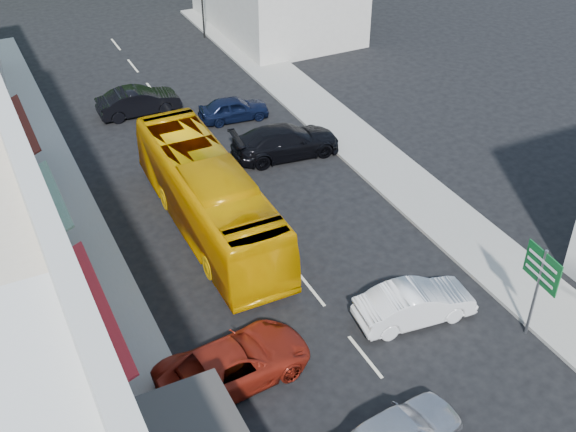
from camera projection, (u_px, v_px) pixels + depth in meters
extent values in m
plane|color=black|center=(365.00, 357.00, 24.99)|extent=(120.00, 120.00, 0.00)
cube|color=gray|center=(81.00, 255.00, 29.54)|extent=(3.00, 52.00, 0.15)
cube|color=gray|center=(389.00, 170.00, 35.02)|extent=(3.00, 52.00, 0.15)
cube|color=#B2222A|center=(89.00, 312.00, 22.37)|extent=(1.30, 6.80, 0.08)
cube|color=#195926|center=(45.00, 200.00, 27.51)|extent=(1.30, 5.10, 0.08)
cube|color=#581C14|center=(16.00, 128.00, 32.27)|extent=(1.30, 5.95, 0.08)
imported|color=#E7A100|center=(209.00, 198.00, 30.35)|extent=(2.57, 11.61, 3.10)
imported|color=silver|center=(415.00, 304.00, 26.17)|extent=(4.57, 2.27, 1.40)
imported|color=maroon|center=(234.00, 363.00, 23.79)|extent=(4.76, 2.34, 1.40)
imported|color=black|center=(286.00, 143.00, 35.97)|extent=(4.66, 2.28, 1.40)
imported|color=black|center=(234.00, 108.00, 39.15)|extent=(4.58, 2.29, 1.40)
imported|color=black|center=(139.00, 102.00, 39.74)|extent=(4.43, 1.86, 1.40)
imported|color=black|center=(94.00, 354.00, 23.72)|extent=(0.57, 0.70, 1.70)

